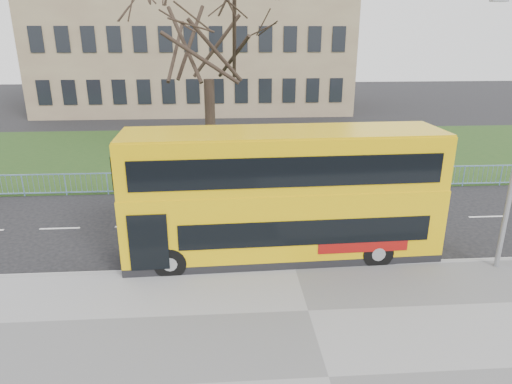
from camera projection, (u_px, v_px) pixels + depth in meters
ground at (288, 249)px, 16.73m from camera, size 120.00×120.00×0.00m
pavement at (329, 379)px, 10.35m from camera, size 80.00×10.50×0.12m
kerb at (294, 268)px, 15.25m from camera, size 80.00×0.20×0.14m
grass_verge at (259, 152)px, 30.19m from camera, size 80.00×15.40×0.08m
guard_railing at (270, 180)px, 22.76m from camera, size 40.00×0.12×1.10m
bare_tree at (208, 60)px, 23.93m from camera, size 8.50×8.50×12.15m
civic_building at (196, 38)px, 47.06m from camera, size 30.00×15.00×14.00m
yellow_bus at (282, 193)px, 15.44m from camera, size 10.68×2.86×4.44m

